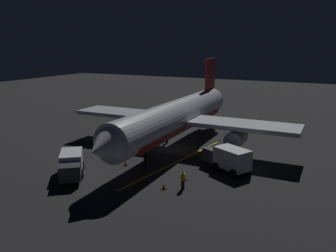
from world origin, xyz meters
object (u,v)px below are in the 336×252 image
Objects in this scene: traffic_cone_far at (126,163)px; traffic_cone_near_right at (164,187)px; traffic_cone_under_wing at (185,178)px; airliner at (177,117)px; baggage_truck at (71,165)px; catering_truck at (228,159)px; ground_crew_worker at (183,180)px; traffic_cone_near_left at (74,160)px.

traffic_cone_near_right is at bearing 150.46° from traffic_cone_far.
traffic_cone_under_wing and traffic_cone_far have the same top height.
baggage_truck is at bearing 67.76° from airliner.
catering_truck is 10.45× the size of traffic_cone_under_wing.
traffic_cone_under_wing is (-5.18, 9.32, -3.87)m from airliner.
catering_truck is at bearing -109.42° from ground_crew_worker.
airliner is 14.75m from baggage_truck.
catering_truck is at bearing -147.72° from baggage_truck.
airliner is 62.36× the size of traffic_cone_near_left.
airliner is 5.97× the size of catering_truck.
catering_truck is 10.45× the size of traffic_cone_near_left.
traffic_cone_under_wing is at bearing 172.32° from traffic_cone_far.
airliner is 9.87m from catering_truck.
traffic_cone_near_right is (-9.80, -1.29, -0.96)m from baggage_truck.
catering_truck is at bearing -161.43° from traffic_cone_far.
traffic_cone_under_wing is at bearing -107.00° from traffic_cone_near_right.
airliner reaches higher than traffic_cone_under_wing.
traffic_cone_near_left is (16.46, 5.08, -1.03)m from catering_truck.
traffic_cone_near_right and traffic_cone_far have the same top height.
traffic_cone_near_left is (14.17, -1.43, -0.64)m from ground_crew_worker.
traffic_cone_far is at bearing -165.40° from traffic_cone_near_left.
traffic_cone_near_left is (2.83, -3.53, -0.96)m from baggage_truck.
traffic_cone_near_right is at bearing 169.94° from traffic_cone_near_left.
traffic_cone_far is at bearing 18.57° from catering_truck.
traffic_cone_near_left is at bearing 14.60° from traffic_cone_far.
traffic_cone_under_wing is 7.60m from traffic_cone_far.
traffic_cone_far is (-3.12, -5.08, -0.96)m from baggage_truck.
traffic_cone_near_left is at bearing 49.89° from airliner.
baggage_truck reaches higher than ground_crew_worker.
baggage_truck is 3.18× the size of ground_crew_worker.
catering_truck is 8.33m from traffic_cone_near_right.
traffic_cone_near_right is (3.83, 7.32, -1.03)m from catering_truck.
airliner reaches higher than catering_truck.
catering_truck reaches higher than traffic_cone_under_wing.
traffic_cone_near_right is (-4.33, 12.10, -3.87)m from airliner.
baggage_truck is 0.96× the size of catering_truck.
catering_truck reaches higher than traffic_cone_near_left.
ground_crew_worker reaches higher than traffic_cone_under_wing.
catering_truck is (-8.16, 4.78, -2.84)m from airliner.
airliner is 62.36× the size of traffic_cone_under_wing.
ground_crew_worker reaches higher than traffic_cone_near_right.
baggage_truck reaches higher than traffic_cone_near_left.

